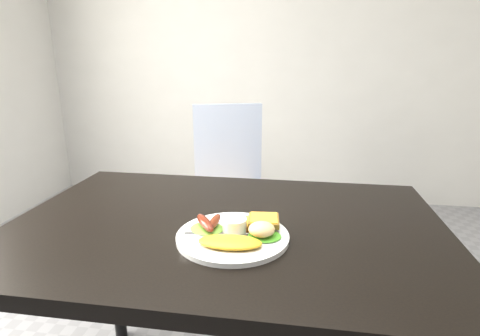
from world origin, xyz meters
TOP-DOWN VIEW (x-y plane):
  - room_back_panel at (0.00, 2.25)m, footprint 4.00×0.04m
  - dining_table at (0.00, 0.00)m, footprint 1.20×0.80m
  - dining_chair at (-0.23, 1.04)m, footprint 0.51×0.51m
  - person at (0.32, 0.77)m, footprint 0.71×0.60m
  - plate at (0.04, -0.10)m, footprint 0.28×0.28m
  - lettuce_left at (-0.03, -0.09)m, footprint 0.11×0.10m
  - lettuce_right at (0.12, -0.10)m, footprint 0.09×0.08m
  - omelette at (0.04, -0.16)m, footprint 0.16×0.08m
  - sausage_a at (-0.04, -0.09)m, footprint 0.08×0.10m
  - sausage_b at (-0.02, -0.08)m, footprint 0.03×0.09m
  - ramekin at (0.04, -0.08)m, footprint 0.06×0.06m
  - toast_a at (0.07, -0.04)m, footprint 0.10×0.10m
  - toast_b at (0.11, -0.05)m, footprint 0.09×0.09m
  - potato_salad at (0.11, -0.11)m, footprint 0.08×0.07m
  - fork at (0.00, -0.11)m, footprint 0.17×0.03m

SIDE VIEW (x-z plane):
  - dining_chair at x=-0.23m, z-range 0.43..0.47m
  - dining_table at x=0.00m, z-range 0.71..0.75m
  - plate at x=0.04m, z-range 0.75..0.76m
  - fork at x=0.00m, z-range 0.76..0.77m
  - lettuce_right at x=0.12m, z-range 0.76..0.77m
  - lettuce_left at x=-0.03m, z-range 0.76..0.77m
  - toast_a at x=0.07m, z-range 0.76..0.77m
  - omelette at x=0.04m, z-range 0.76..0.78m
  - ramekin at x=0.04m, z-range 0.76..0.80m
  - toast_b at x=0.11m, z-range 0.77..0.79m
  - sausage_a at x=-0.04m, z-range 0.77..0.80m
  - sausage_b at x=-0.02m, z-range 0.77..0.79m
  - potato_salad at x=0.11m, z-range 0.77..0.80m
  - person at x=0.32m, z-range 0.00..1.66m
  - room_back_panel at x=0.00m, z-range 0.00..2.70m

